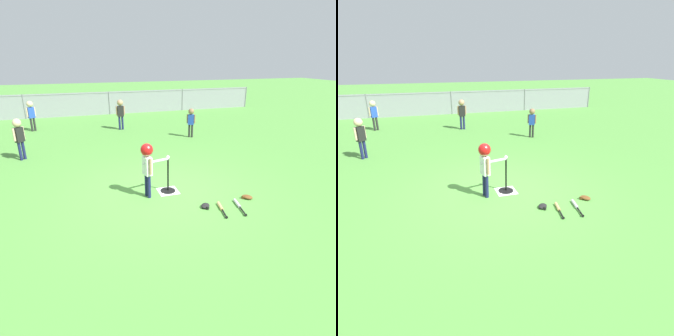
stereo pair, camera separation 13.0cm
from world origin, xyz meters
TOP-DOWN VIEW (x-y plane):
  - ground_plane at (0.00, 0.00)m, footprint 60.00×60.00m
  - home_plate at (0.09, -0.01)m, footprint 0.44×0.44m
  - batting_tee at (0.09, -0.01)m, footprint 0.32×0.32m
  - baseball_on_tee at (0.09, -0.01)m, footprint 0.07×0.07m
  - batter_child at (-0.39, -0.13)m, footprint 0.63×0.33m
  - fielder_deep_right at (2.29, 4.14)m, footprint 0.28×0.21m
  - fielder_near_left at (-3.28, 3.27)m, footprint 0.27×0.27m
  - fielder_deep_left at (-3.37, 6.93)m, footprint 0.32×0.24m
  - fielder_deep_center at (0.03, 6.12)m, footprint 0.36×0.24m
  - spare_bat_silver at (1.21, -1.10)m, footprint 0.16×0.62m
  - spare_bat_wood at (0.83, -1.10)m, footprint 0.16×0.57m
  - glove_by_plate at (0.57, -0.94)m, footprint 0.27×0.27m
  - glove_near_bats at (1.57, -0.86)m, footprint 0.25×0.27m
  - outfield_fence at (0.00, 9.68)m, footprint 16.06×0.06m

SIDE VIEW (x-z plane):
  - ground_plane at x=0.00m, z-range 0.00..0.00m
  - home_plate at x=0.09m, z-range 0.00..0.01m
  - spare_bat_wood at x=0.83m, z-range 0.00..0.06m
  - spare_bat_silver at x=1.21m, z-range 0.00..0.06m
  - glove_by_plate at x=0.57m, z-range 0.00..0.07m
  - glove_near_bats at x=1.57m, z-range 0.00..0.07m
  - batting_tee at x=0.09m, z-range -0.25..0.51m
  - outfield_fence at x=0.00m, z-range 0.04..1.19m
  - fielder_deep_right at x=2.29m, z-range 0.15..1.21m
  - fielder_deep_left at x=-3.37m, z-range 0.17..1.36m
  - fielder_near_left at x=-3.28m, z-range 0.17..1.36m
  - fielder_deep_center at x=0.03m, z-range 0.17..1.38m
  - baseball_on_tee at x=0.09m, z-range 0.76..0.83m
  - batter_child at x=-0.39m, z-range 0.25..1.42m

